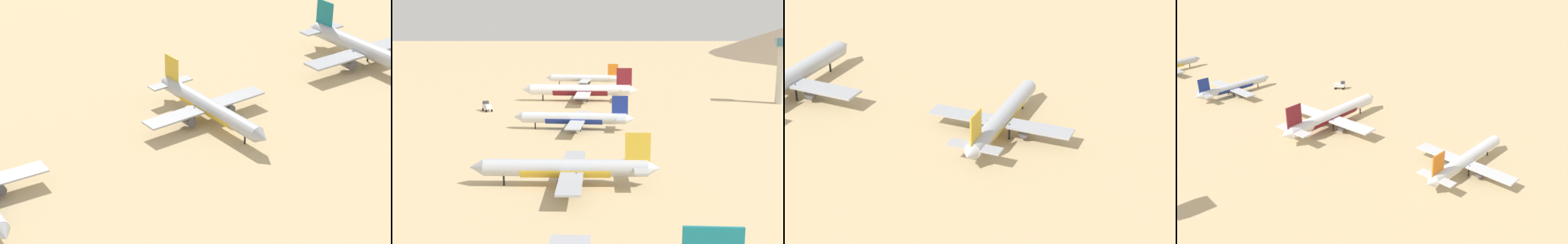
% 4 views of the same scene
% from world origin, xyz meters
% --- Properties ---
extents(parked_jet_3, '(40.76, 33.37, 11.81)m').
position_xyz_m(parked_jet_3, '(-11.76, 60.28, 3.93)').
color(parked_jet_3, '#B2B7C1').
rests_on(parked_jet_3, ground).
extents(parked_jet_4, '(48.29, 39.46, 13.95)m').
position_xyz_m(parked_jet_4, '(-22.91, 114.61, 4.70)').
color(parked_jet_4, '#B2B7C1').
rests_on(parked_jet_4, ground).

